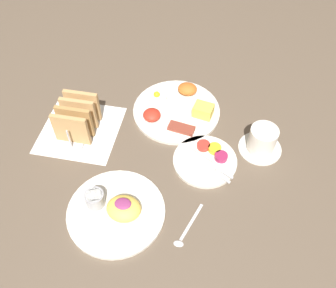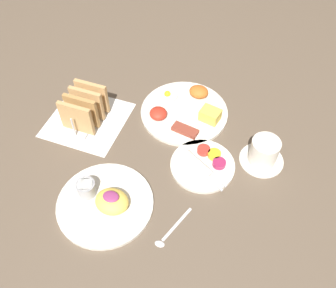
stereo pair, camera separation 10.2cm
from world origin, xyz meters
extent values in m
plane|color=brown|center=(0.00, 0.00, 0.00)|extent=(3.00, 3.00, 0.00)
cube|color=white|center=(-0.21, 0.09, 0.00)|extent=(0.22, 0.22, 0.00)
cylinder|color=silver|center=(0.05, 0.22, 0.01)|extent=(0.26, 0.26, 0.01)
cube|color=#E5C64C|center=(0.13, 0.21, 0.03)|extent=(0.06, 0.05, 0.04)
ellipsoid|color=#C66023|center=(0.07, 0.29, 0.03)|extent=(0.06, 0.05, 0.03)
cylinder|color=#F4EACC|center=(-0.02, 0.26, 0.01)|extent=(0.06, 0.06, 0.01)
sphere|color=yellow|center=(-0.02, 0.26, 0.02)|extent=(0.02, 0.02, 0.02)
ellipsoid|color=red|center=(-0.01, 0.17, 0.02)|extent=(0.05, 0.05, 0.03)
cube|color=brown|center=(0.08, 0.14, 0.02)|extent=(0.08, 0.04, 0.01)
cylinder|color=silver|center=(0.16, 0.04, 0.01)|extent=(0.17, 0.17, 0.01)
cylinder|color=#99234C|center=(0.20, 0.06, 0.02)|extent=(0.04, 0.04, 0.01)
cylinder|color=gold|center=(0.18, 0.08, 0.02)|extent=(0.04, 0.04, 0.01)
cylinder|color=red|center=(0.15, 0.09, 0.02)|extent=(0.04, 0.04, 0.01)
cylinder|color=white|center=(0.15, 0.03, 0.03)|extent=(0.10, 0.07, 0.03)
cube|color=silver|center=(0.22, 0.00, 0.03)|extent=(0.05, 0.03, 0.00)
cube|color=silver|center=(0.21, -0.01, 0.03)|extent=(0.05, 0.03, 0.00)
cylinder|color=silver|center=(-0.03, -0.15, 0.01)|extent=(0.24, 0.24, 0.01)
ellipsoid|color=#EAC651|center=(-0.01, -0.15, 0.03)|extent=(0.09, 0.08, 0.04)
ellipsoid|color=#8C3366|center=(-0.01, -0.15, 0.05)|extent=(0.04, 0.03, 0.01)
cylinder|color=#99999E|center=(-0.09, -0.14, 0.03)|extent=(0.05, 0.05, 0.04)
cylinder|color=white|center=(-0.09, -0.14, 0.05)|extent=(0.04, 0.04, 0.01)
cube|color=#B7B7BC|center=(-0.21, 0.09, 0.01)|extent=(0.06, 0.15, 0.01)
cube|color=tan|center=(-0.21, 0.04, 0.06)|extent=(0.10, 0.01, 0.10)
cube|color=#AC7E46|center=(-0.21, 0.07, 0.06)|extent=(0.10, 0.01, 0.10)
cube|color=tan|center=(-0.21, 0.11, 0.06)|extent=(0.10, 0.01, 0.10)
cube|color=tan|center=(-0.21, 0.14, 0.06)|extent=(0.10, 0.01, 0.10)
cylinder|color=#B7B7BC|center=(-0.21, 0.02, 0.04)|extent=(0.01, 0.00, 0.07)
cylinder|color=#B7B7BC|center=(-0.21, 0.16, 0.04)|extent=(0.01, 0.01, 0.07)
cylinder|color=silver|center=(0.31, 0.12, 0.00)|extent=(0.12, 0.12, 0.01)
cylinder|color=silver|center=(0.31, 0.12, 0.04)|extent=(0.08, 0.08, 0.07)
cylinder|color=#381E0F|center=(0.31, 0.12, 0.07)|extent=(0.06, 0.06, 0.01)
cube|color=silver|center=(0.16, -0.14, 0.00)|extent=(0.04, 0.11, 0.00)
ellipsoid|color=silver|center=(0.13, -0.20, 0.00)|extent=(0.02, 0.02, 0.01)
camera|label=1|loc=(0.18, -0.57, 0.83)|focal=40.00mm
camera|label=2|loc=(0.28, -0.54, 0.83)|focal=40.00mm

